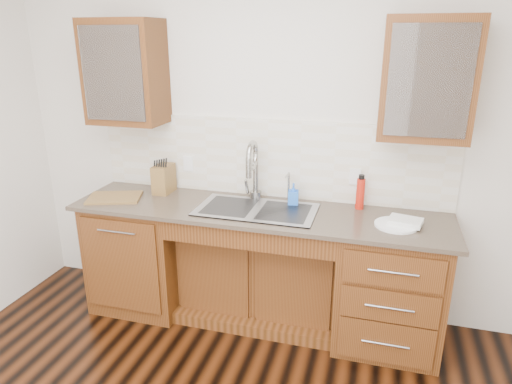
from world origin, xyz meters
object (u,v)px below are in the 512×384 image
(water_bottle, at_px, (360,194))
(cutting_board, at_px, (115,198))
(soap_bottle, at_px, (293,195))
(plate, at_px, (396,225))
(knife_block, at_px, (164,179))

(water_bottle, height_order, cutting_board, water_bottle)
(cutting_board, bearing_deg, soap_bottle, 9.89)
(plate, xyz_separation_m, cutting_board, (-2.05, -0.03, 0.00))
(water_bottle, distance_m, knife_block, 1.50)
(soap_bottle, xyz_separation_m, plate, (0.72, -0.20, -0.07))
(water_bottle, bearing_deg, cutting_board, -170.84)
(plate, distance_m, knife_block, 1.77)
(knife_block, bearing_deg, soap_bottle, -0.29)
(water_bottle, distance_m, cutting_board, 1.83)
(soap_bottle, xyz_separation_m, water_bottle, (0.47, 0.06, 0.03))
(soap_bottle, relative_size, water_bottle, 0.73)
(water_bottle, relative_size, plate, 0.80)
(plate, bearing_deg, cutting_board, -179.15)
(water_bottle, height_order, knife_block, water_bottle)
(knife_block, distance_m, cutting_board, 0.40)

